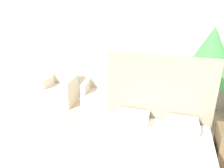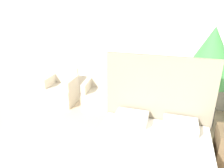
# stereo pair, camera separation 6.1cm
# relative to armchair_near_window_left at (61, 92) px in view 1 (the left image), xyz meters

# --- Properties ---
(wall_back) EXTENTS (10.00, 0.06, 2.90)m
(wall_back) POSITION_rel_armchair_near_window_left_xyz_m (0.74, 0.64, 1.18)
(wall_back) COLOR white
(wall_back) RESTS_ON ground_plane
(armchair_near_window_left) EXTENTS (0.68, 0.57, 0.80)m
(armchair_near_window_left) POSITION_rel_armchair_near_window_left_xyz_m (0.00, 0.00, 0.00)
(armchair_near_window_left) COLOR beige
(armchair_near_window_left) RESTS_ON ground_plane
(armchair_near_window_right) EXTENTS (0.73, 0.64, 0.80)m
(armchair_near_window_right) POSITION_rel_armchair_near_window_left_xyz_m (0.95, -0.00, 0.00)
(armchair_near_window_right) COLOR beige
(armchair_near_window_right) RESTS_ON ground_plane
(potted_palm) EXTENTS (1.03, 1.03, 1.87)m
(potted_palm) POSITION_rel_armchair_near_window_left_xyz_m (3.07, -0.06, 1.02)
(potted_palm) COLOR #4C4C4C
(potted_palm) RESTS_ON ground_plane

